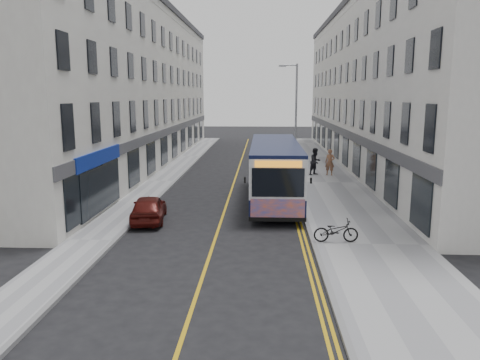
# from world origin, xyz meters

# --- Properties ---
(ground) EXTENTS (140.00, 140.00, 0.00)m
(ground) POSITION_xyz_m (0.00, 0.00, 0.00)
(ground) COLOR black
(ground) RESTS_ON ground
(pavement_east) EXTENTS (4.50, 64.00, 0.12)m
(pavement_east) POSITION_xyz_m (6.25, 12.00, 0.06)
(pavement_east) COLOR #98989A
(pavement_east) RESTS_ON ground
(pavement_west) EXTENTS (2.00, 64.00, 0.12)m
(pavement_west) POSITION_xyz_m (-5.00, 12.00, 0.06)
(pavement_west) COLOR #98989A
(pavement_west) RESTS_ON ground
(kerb_east) EXTENTS (0.18, 64.00, 0.13)m
(kerb_east) POSITION_xyz_m (4.00, 12.00, 0.07)
(kerb_east) COLOR slate
(kerb_east) RESTS_ON ground
(kerb_west) EXTENTS (0.18, 64.00, 0.13)m
(kerb_west) POSITION_xyz_m (-4.00, 12.00, 0.07)
(kerb_west) COLOR slate
(kerb_west) RESTS_ON ground
(road_centre_line) EXTENTS (0.12, 64.00, 0.01)m
(road_centre_line) POSITION_xyz_m (0.00, 12.00, 0.00)
(road_centre_line) COLOR gold
(road_centre_line) RESTS_ON ground
(road_dbl_yellow_inner) EXTENTS (0.10, 64.00, 0.01)m
(road_dbl_yellow_inner) POSITION_xyz_m (3.55, 12.00, 0.00)
(road_dbl_yellow_inner) COLOR gold
(road_dbl_yellow_inner) RESTS_ON ground
(road_dbl_yellow_outer) EXTENTS (0.10, 64.00, 0.01)m
(road_dbl_yellow_outer) POSITION_xyz_m (3.75, 12.00, 0.00)
(road_dbl_yellow_outer) COLOR gold
(road_dbl_yellow_outer) RESTS_ON ground
(terrace_east) EXTENTS (6.00, 46.00, 13.00)m
(terrace_east) POSITION_xyz_m (11.50, 21.00, 6.50)
(terrace_east) COLOR silver
(terrace_east) RESTS_ON ground
(terrace_west) EXTENTS (6.00, 46.00, 13.00)m
(terrace_west) POSITION_xyz_m (-9.00, 21.00, 6.50)
(terrace_west) COLOR silver
(terrace_west) RESTS_ON ground
(streetlamp) EXTENTS (1.32, 0.18, 8.00)m
(streetlamp) POSITION_xyz_m (4.17, 14.00, 4.38)
(streetlamp) COLOR #92949A
(streetlamp) RESTS_ON ground
(city_bus) EXTENTS (2.64, 11.32, 3.29)m
(city_bus) POSITION_xyz_m (2.63, 6.80, 1.80)
(city_bus) COLOR #0B1133
(city_bus) RESTS_ON ground
(bicycle) EXTENTS (1.78, 0.68, 0.93)m
(bicycle) POSITION_xyz_m (4.88, -1.05, 0.58)
(bicycle) COLOR black
(bicycle) RESTS_ON pavement_east
(pedestrian_near) EXTENTS (0.79, 0.63, 1.89)m
(pedestrian_near) POSITION_xyz_m (6.84, 14.88, 1.07)
(pedestrian_near) COLOR #966244
(pedestrian_near) RESTS_ON pavement_east
(pedestrian_far) EXTENTS (1.21, 1.18, 1.96)m
(pedestrian_far) POSITION_xyz_m (5.81, 14.96, 1.10)
(pedestrian_far) COLOR black
(pedestrian_far) RESTS_ON pavement_east
(car_white) EXTENTS (1.62, 4.43, 1.45)m
(car_white) POSITION_xyz_m (2.39, 24.93, 0.72)
(car_white) COLOR silver
(car_white) RESTS_ON ground
(car_maroon) EXTENTS (1.97, 3.89, 1.27)m
(car_maroon) POSITION_xyz_m (-3.40, 2.09, 0.63)
(car_maroon) COLOR #490F0C
(car_maroon) RESTS_ON ground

